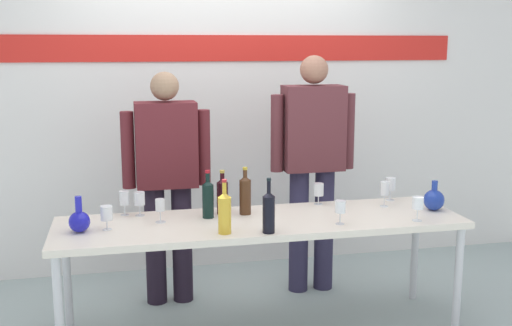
# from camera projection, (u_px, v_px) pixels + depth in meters

# --- Properties ---
(back_wall) EXTENTS (5.41, 0.11, 3.00)m
(back_wall) POSITION_uv_depth(u_px,v_px,m) (224.00, 81.00, 4.94)
(back_wall) COLOR silver
(back_wall) RESTS_ON ground
(display_table) EXTENTS (2.48, 0.68, 0.74)m
(display_table) POSITION_uv_depth(u_px,v_px,m) (261.00, 228.00, 3.81)
(display_table) COLOR silver
(display_table) RESTS_ON ground
(decanter_blue_left) EXTENTS (0.12, 0.12, 0.21)m
(decanter_blue_left) POSITION_uv_depth(u_px,v_px,m) (79.00, 220.00, 3.54)
(decanter_blue_left) COLOR #1D1EB3
(decanter_blue_left) RESTS_ON display_table
(decanter_blue_right) EXTENTS (0.13, 0.13, 0.19)m
(decanter_blue_right) POSITION_uv_depth(u_px,v_px,m) (434.00, 199.00, 4.01)
(decanter_blue_right) COLOR #1E3799
(decanter_blue_right) RESTS_ON display_table
(presenter_left) EXTENTS (0.60, 0.22, 1.61)m
(presenter_left) POSITION_uv_depth(u_px,v_px,m) (167.00, 174.00, 4.25)
(presenter_left) COLOR black
(presenter_left) RESTS_ON ground
(presenter_right) EXTENTS (0.62, 0.22, 1.72)m
(presenter_right) POSITION_uv_depth(u_px,v_px,m) (313.00, 158.00, 4.46)
(presenter_right) COLOR #2A2641
(presenter_right) RESTS_ON ground
(wine_bottle_0) EXTENTS (0.07, 0.07, 0.30)m
(wine_bottle_0) POSITION_uv_depth(u_px,v_px,m) (208.00, 198.00, 3.82)
(wine_bottle_0) COLOR black
(wine_bottle_0) RESTS_ON display_table
(wine_bottle_1) EXTENTS (0.07, 0.07, 0.32)m
(wine_bottle_1) POSITION_uv_depth(u_px,v_px,m) (269.00, 211.00, 3.52)
(wine_bottle_1) COLOR black
(wine_bottle_1) RESTS_ON display_table
(wine_bottle_2) EXTENTS (0.07, 0.07, 0.31)m
(wine_bottle_2) POSITION_uv_depth(u_px,v_px,m) (225.00, 212.00, 3.50)
(wine_bottle_2) COLOR gold
(wine_bottle_2) RESTS_ON display_table
(wine_bottle_3) EXTENTS (0.07, 0.07, 0.28)m
(wine_bottle_3) POSITION_uv_depth(u_px,v_px,m) (222.00, 195.00, 3.91)
(wine_bottle_3) COLOR black
(wine_bottle_3) RESTS_ON display_table
(wine_bottle_4) EXTENTS (0.07, 0.07, 0.30)m
(wine_bottle_4) POSITION_uv_depth(u_px,v_px,m) (245.00, 194.00, 3.90)
(wine_bottle_4) COLOR #472916
(wine_bottle_4) RESTS_ON display_table
(wine_glass_left_0) EXTENTS (0.07, 0.07, 0.15)m
(wine_glass_left_0) POSITION_uv_depth(u_px,v_px,m) (139.00, 199.00, 3.87)
(wine_glass_left_0) COLOR white
(wine_glass_left_0) RESTS_ON display_table
(wine_glass_left_1) EXTENTS (0.07, 0.07, 0.14)m
(wine_glass_left_1) POSITION_uv_depth(u_px,v_px,m) (107.00, 213.00, 3.58)
(wine_glass_left_1) COLOR white
(wine_glass_left_1) RESTS_ON display_table
(wine_glass_left_2) EXTENTS (0.06, 0.06, 0.14)m
(wine_glass_left_2) POSITION_uv_depth(u_px,v_px,m) (160.00, 206.00, 3.73)
(wine_glass_left_2) COLOR white
(wine_glass_left_2) RESTS_ON display_table
(wine_glass_left_3) EXTENTS (0.06, 0.06, 0.15)m
(wine_glass_left_3) POSITION_uv_depth(u_px,v_px,m) (124.00, 198.00, 3.88)
(wine_glass_left_3) COLOR white
(wine_glass_left_3) RESTS_ON display_table
(wine_glass_right_0) EXTENTS (0.07, 0.07, 0.15)m
(wine_glass_right_0) POSITION_uv_depth(u_px,v_px,m) (418.00, 203.00, 3.76)
(wine_glass_right_0) COLOR white
(wine_glass_right_0) RESTS_ON display_table
(wine_glass_right_1) EXTENTS (0.07, 0.07, 0.14)m
(wine_glass_right_1) POSITION_uv_depth(u_px,v_px,m) (319.00, 190.00, 4.15)
(wine_glass_right_1) COLOR white
(wine_glass_right_1) RESTS_ON display_table
(wine_glass_right_2) EXTENTS (0.06, 0.06, 0.14)m
(wine_glass_right_2) POSITION_uv_depth(u_px,v_px,m) (340.00, 207.00, 3.69)
(wine_glass_right_2) COLOR white
(wine_glass_right_2) RESTS_ON display_table
(wine_glass_right_3) EXTENTS (0.06, 0.06, 0.17)m
(wine_glass_right_3) POSITION_uv_depth(u_px,v_px,m) (385.00, 189.00, 4.09)
(wine_glass_right_3) COLOR white
(wine_glass_right_3) RESTS_ON display_table
(wine_glass_right_4) EXTENTS (0.07, 0.07, 0.16)m
(wine_glass_right_4) POSITION_uv_depth(u_px,v_px,m) (391.00, 184.00, 4.25)
(wine_glass_right_4) COLOR white
(wine_glass_right_4) RESTS_ON display_table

